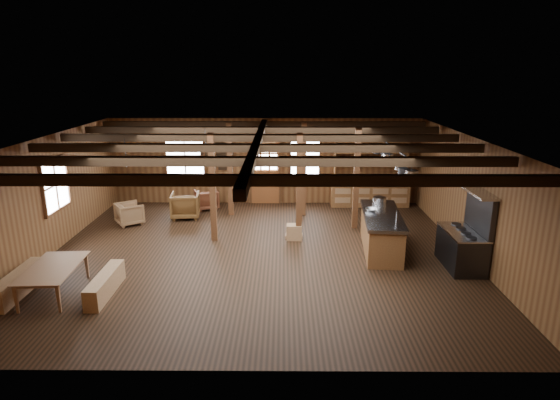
# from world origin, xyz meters

# --- Properties ---
(room) EXTENTS (10.04, 9.04, 2.84)m
(room) POSITION_xyz_m (0.00, 0.00, 1.40)
(room) COLOR black
(room) RESTS_ON ground
(ceiling_joists) EXTENTS (9.80, 8.82, 0.18)m
(ceiling_joists) POSITION_xyz_m (0.00, 0.18, 2.68)
(ceiling_joists) COLOR black
(ceiling_joists) RESTS_ON ceiling
(timber_posts) EXTENTS (3.95, 2.35, 2.80)m
(timber_posts) POSITION_xyz_m (0.52, 2.08, 1.40)
(timber_posts) COLOR #4A2715
(timber_posts) RESTS_ON floor
(back_door) EXTENTS (1.02, 0.08, 2.15)m
(back_door) POSITION_xyz_m (0.00, 4.45, 0.88)
(back_door) COLOR brown
(back_door) RESTS_ON floor
(window_back_left) EXTENTS (1.32, 0.06, 1.32)m
(window_back_left) POSITION_xyz_m (-2.60, 4.46, 1.60)
(window_back_left) COLOR white
(window_back_left) RESTS_ON wall_back
(window_back_right) EXTENTS (1.02, 0.06, 1.32)m
(window_back_right) POSITION_xyz_m (1.30, 4.46, 1.60)
(window_back_right) COLOR white
(window_back_right) RESTS_ON wall_back
(window_left) EXTENTS (0.14, 1.24, 1.32)m
(window_left) POSITION_xyz_m (-4.96, 0.50, 1.60)
(window_left) COLOR white
(window_left) RESTS_ON wall_back
(notice_boards) EXTENTS (1.08, 0.03, 0.90)m
(notice_boards) POSITION_xyz_m (-1.50, 4.46, 1.64)
(notice_boards) COLOR beige
(notice_boards) RESTS_ON wall_back
(back_counter) EXTENTS (2.55, 0.60, 2.45)m
(back_counter) POSITION_xyz_m (3.40, 4.20, 0.60)
(back_counter) COLOR brown
(back_counter) RESTS_ON floor
(pendant_lamps) EXTENTS (1.86, 2.36, 0.66)m
(pendant_lamps) POSITION_xyz_m (-2.25, 1.00, 2.25)
(pendant_lamps) COLOR #2B2B2E
(pendant_lamps) RESTS_ON ceiling
(pot_rack) EXTENTS (0.42, 3.00, 0.43)m
(pot_rack) POSITION_xyz_m (3.16, 0.23, 2.28)
(pot_rack) COLOR #2B2B2E
(pot_rack) RESTS_ON ceiling
(kitchen_island) EXTENTS (1.11, 2.57, 1.20)m
(kitchen_island) POSITION_xyz_m (3.00, 0.32, 0.48)
(kitchen_island) COLOR brown
(kitchen_island) RESTS_ON floor
(step_stool) EXTENTS (0.46, 0.34, 0.40)m
(step_stool) POSITION_xyz_m (0.88, 1.05, 0.20)
(step_stool) COLOR #976F44
(step_stool) RESTS_ON floor
(commercial_range) EXTENTS (0.77, 1.45, 1.79)m
(commercial_range) POSITION_xyz_m (4.65, -0.68, 0.59)
(commercial_range) COLOR #2B2B2E
(commercial_range) RESTS_ON floor
(dining_table) EXTENTS (1.02, 1.70, 0.58)m
(dining_table) POSITION_xyz_m (-3.90, -2.07, 0.29)
(dining_table) COLOR #926342
(dining_table) RESTS_ON floor
(bench_wall) EXTENTS (0.31, 1.64, 0.45)m
(bench_wall) POSITION_xyz_m (-4.65, -2.07, 0.23)
(bench_wall) COLOR #976F44
(bench_wall) RESTS_ON floor
(bench_aisle) EXTENTS (0.29, 1.54, 0.42)m
(bench_aisle) POSITION_xyz_m (-2.93, -2.07, 0.21)
(bench_aisle) COLOR #976F44
(bench_aisle) RESTS_ON floor
(armchair_a) EXTENTS (0.88, 0.89, 0.62)m
(armchair_a) POSITION_xyz_m (-1.85, 3.78, 0.31)
(armchair_a) COLOR brown
(armchair_a) RESTS_ON floor
(armchair_b) EXTENTS (0.90, 0.92, 0.76)m
(armchair_b) POSITION_xyz_m (-2.33, 2.87, 0.38)
(armchair_b) COLOR brown
(armchair_b) RESTS_ON floor
(armchair_c) EXTENTS (0.96, 0.95, 0.63)m
(armchair_c) POSITION_xyz_m (-3.81, 2.25, 0.32)
(armchair_c) COLOR brown
(armchair_c) RESTS_ON floor
(counter_pot) EXTENTS (0.33, 0.33, 0.20)m
(counter_pot) POSITION_xyz_m (3.08, 1.11, 1.04)
(counter_pot) COLOR #AFB1B6
(counter_pot) RESTS_ON kitchen_island
(bowl) EXTENTS (0.31, 0.31, 0.07)m
(bowl) POSITION_xyz_m (2.76, 0.52, 0.97)
(bowl) COLOR silver
(bowl) RESTS_ON kitchen_island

